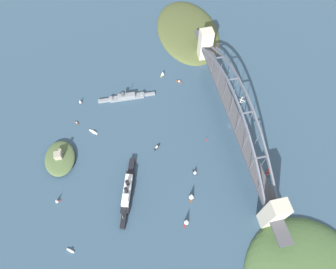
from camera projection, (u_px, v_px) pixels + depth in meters
name	position (u px, v px, depth m)	size (l,w,h in m)	color
ground_plane	(230.00, 126.00, 370.84)	(1400.00, 1400.00, 0.00)	#334C60
harbor_arch_bridge	(234.00, 114.00, 347.63)	(305.16, 17.38, 65.65)	beige
headland_east_shore	(189.00, 32.00, 460.75)	(150.09, 93.99, 21.99)	#4C562D
ocean_liner	(128.00, 191.00, 321.47)	(78.35, 28.03, 17.72)	black
naval_cruiser	(126.00, 97.00, 391.05)	(9.45, 76.53, 17.23)	gray
fort_island_mid_harbor	(60.00, 158.00, 343.36)	(47.32, 35.02, 15.47)	#4C6038
seaplane_taxiing_near_bridge	(242.00, 100.00, 389.11)	(9.98, 9.52, 4.88)	#B7B7B2
seaplane_second_in_formation	(269.00, 173.00, 335.80)	(9.82, 7.61, 4.92)	#B7B7B2
small_boat_0	(163.00, 73.00, 411.78)	(6.85, 7.16, 7.55)	gold
small_boat_1	(77.00, 123.00, 372.53)	(6.44, 5.38, 1.98)	brown
small_boat_2	(93.00, 132.00, 365.59)	(9.93, 10.10, 1.89)	silver
small_boat_3	(157.00, 147.00, 354.56)	(9.25, 9.05, 2.22)	black
small_boat_4	(80.00, 101.00, 386.78)	(6.32, 4.58, 6.89)	#B2231E
small_boat_5	(187.00, 221.00, 304.32)	(8.68, 7.67, 11.26)	#B2231E
small_boat_6	(57.00, 201.00, 317.34)	(4.55, 6.43, 7.53)	#B2231E
small_boat_7	(179.00, 81.00, 407.63)	(6.35, 8.46, 2.33)	brown
small_boat_8	(195.00, 172.00, 334.94)	(7.02, 4.87, 7.10)	black
small_boat_9	(71.00, 251.00, 293.70)	(6.42, 7.86, 2.40)	silver
small_boat_10	(192.00, 196.00, 318.39)	(10.12, 7.29, 11.50)	brown
channel_marker_buoy	(207.00, 139.00, 359.70)	(2.20, 2.20, 2.75)	red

